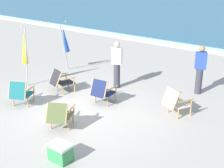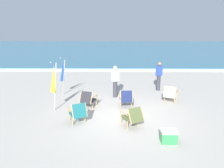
% 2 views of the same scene
% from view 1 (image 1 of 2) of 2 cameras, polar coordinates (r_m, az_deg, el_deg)
% --- Properties ---
extents(ground_plane, '(80.00, 80.00, 0.00)m').
position_cam_1_polar(ground_plane, '(9.06, -6.65, -5.40)').
color(ground_plane, '#B2AAA0').
extents(surf_band, '(80.00, 1.10, 0.06)m').
position_cam_1_polar(surf_band, '(16.61, 16.30, 6.23)').
color(surf_band, white).
rests_on(surf_band, ground).
extents(beach_chair_back_right, '(0.83, 0.88, 0.81)m').
position_cam_1_polar(beach_chair_back_right, '(9.72, -16.37, -1.50)').
color(beach_chair_back_right, '#196066').
rests_on(beach_chair_back_right, ground).
extents(beach_chair_far_center, '(0.62, 0.72, 0.81)m').
position_cam_1_polar(beach_chair_far_center, '(9.45, -1.77, -1.25)').
color(beach_chair_far_center, '#19234C').
rests_on(beach_chair_far_center, ground).
extents(beach_chair_mid_center, '(0.87, 0.95, 0.78)m').
position_cam_1_polar(beach_chair_mid_center, '(8.13, -9.57, -5.47)').
color(beach_chair_mid_center, '#515B33').
rests_on(beach_chair_mid_center, ground).
extents(beach_chair_front_right, '(0.77, 0.87, 0.80)m').
position_cam_1_polar(beach_chair_front_right, '(10.46, -9.32, 0.66)').
color(beach_chair_front_right, '#28282D').
rests_on(beach_chair_front_right, ground).
extents(beach_chair_front_left, '(0.82, 0.88, 0.81)m').
position_cam_1_polar(beach_chair_front_left, '(8.90, 11.54, -3.15)').
color(beach_chair_front_left, beige).
rests_on(beach_chair_front_left, ground).
extents(umbrella_furled_blue, '(0.53, 0.81, 1.99)m').
position_cam_1_polar(umbrella_furled_blue, '(12.37, -8.63, 8.07)').
color(umbrella_furled_blue, '#B7B2A8').
rests_on(umbrella_furled_blue, ground).
extents(umbrella_furled_yellow, '(0.39, 0.29, 2.12)m').
position_cam_1_polar(umbrella_furled_yellow, '(10.99, -15.66, 6.39)').
color(umbrella_furled_yellow, '#B7B2A8').
rests_on(umbrella_furled_yellow, ground).
extents(person_near_chairs, '(0.39, 0.31, 1.63)m').
position_cam_1_polar(person_near_chairs, '(10.62, 0.90, 3.61)').
color(person_near_chairs, '#383842').
rests_on(person_near_chairs, ground).
extents(person_by_waterline, '(0.39, 0.35, 1.63)m').
position_cam_1_polar(person_by_waterline, '(10.49, 15.79, 2.60)').
color(person_by_waterline, '#383842').
rests_on(person_by_waterline, ground).
extents(cooler_box, '(0.49, 0.35, 0.40)m').
position_cam_1_polar(cooler_box, '(7.00, -9.41, -12.20)').
color(cooler_box, '#338C4C').
rests_on(cooler_box, ground).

